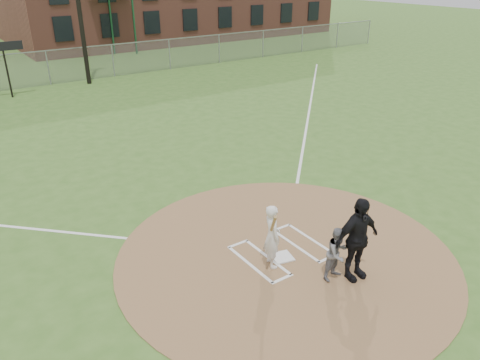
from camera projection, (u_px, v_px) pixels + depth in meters
ground at (285, 255)px, 11.71m from camera, size 140.00×140.00×0.00m
dirt_circle at (285, 254)px, 11.71m from camera, size 8.40×8.40×0.02m
home_plate at (282, 257)px, 11.55m from camera, size 0.58×0.58×0.03m
foul_line_first at (309, 111)px, 23.07m from camera, size 17.04×17.04×0.01m
catcher at (337, 254)px, 10.57m from camera, size 0.68×0.56×1.29m
umpire at (357, 239)px, 10.44m from camera, size 1.22×0.60×2.02m
batters_boxes at (282, 251)px, 11.81m from camera, size 2.08×1.88×0.01m
batter_at_plate at (272, 236)px, 10.95m from camera, size 0.75×1.01×1.78m
outfield_fence at (48, 68)px, 27.69m from camera, size 56.08×0.08×2.03m
scoreboard_sign at (3, 53)px, 24.48m from camera, size 2.00×0.10×2.93m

